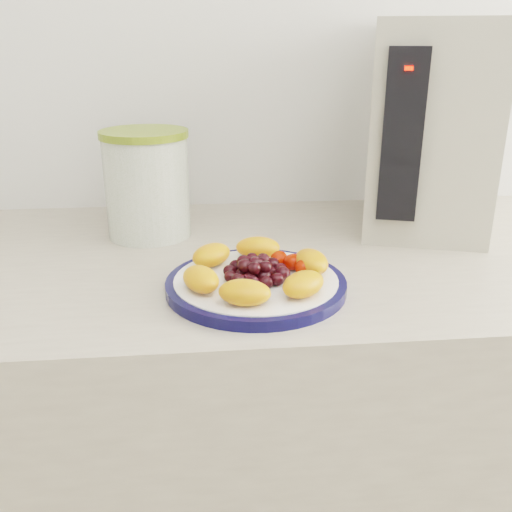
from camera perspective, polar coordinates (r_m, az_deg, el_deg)
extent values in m
cube|color=#B5AA96|center=(1.17, 5.24, -20.69)|extent=(3.50, 0.60, 0.90)
cube|color=brown|center=(1.19, 5.19, -21.77)|extent=(3.48, 0.58, 0.84)
cylinder|color=#0C0E3C|center=(0.78, 0.00, -2.90)|extent=(0.25, 0.25, 0.01)
cylinder|color=white|center=(0.78, 0.00, -2.84)|extent=(0.22, 0.22, 0.02)
cylinder|color=#3F5B1D|center=(1.00, -10.81, 6.74)|extent=(0.16, 0.16, 0.17)
cylinder|color=olive|center=(0.98, -11.17, 11.90)|extent=(0.17, 0.17, 0.01)
cube|color=#AEA997|center=(1.07, 16.85, 12.21)|extent=(0.28, 0.33, 0.35)
cube|color=black|center=(0.92, 14.41, 11.46)|extent=(0.06, 0.04, 0.26)
cube|color=#FF0C05|center=(0.90, 15.04, 17.69)|extent=(0.01, 0.01, 0.01)
ellipsoid|color=orange|center=(0.80, 5.55, -0.54)|extent=(0.06, 0.07, 0.03)
ellipsoid|color=orange|center=(0.85, 0.19, 0.87)|extent=(0.07, 0.05, 0.03)
ellipsoid|color=orange|center=(0.82, -4.48, 0.11)|extent=(0.08, 0.08, 0.03)
ellipsoid|color=orange|center=(0.74, -5.53, -2.30)|extent=(0.06, 0.08, 0.03)
ellipsoid|color=orange|center=(0.70, -1.14, -3.66)|extent=(0.07, 0.06, 0.03)
ellipsoid|color=orange|center=(0.73, 4.75, -2.81)|extent=(0.08, 0.08, 0.03)
ellipsoid|color=black|center=(0.78, 0.00, -1.70)|extent=(0.02, 0.02, 0.02)
ellipsoid|color=black|center=(0.78, 1.37, -1.62)|extent=(0.02, 0.02, 0.02)
ellipsoid|color=black|center=(0.79, 0.56, -1.22)|extent=(0.02, 0.02, 0.02)
ellipsoid|color=black|center=(0.79, -0.79, -1.23)|extent=(0.02, 0.02, 0.02)
ellipsoid|color=black|center=(0.77, -1.38, -1.75)|extent=(0.02, 0.02, 0.02)
ellipsoid|color=black|center=(0.76, -0.58, -2.16)|extent=(0.02, 0.02, 0.02)
ellipsoid|color=black|center=(0.76, 0.82, -2.07)|extent=(0.02, 0.02, 0.02)
ellipsoid|color=black|center=(0.79, 2.48, -1.32)|extent=(0.02, 0.02, 0.02)
ellipsoid|color=black|center=(0.80, 1.65, -0.84)|extent=(0.02, 0.02, 0.02)
ellipsoid|color=black|center=(0.81, 0.42, -0.69)|extent=(0.02, 0.02, 0.02)
ellipsoid|color=black|center=(0.81, -0.92, -0.69)|extent=(0.02, 0.02, 0.02)
ellipsoid|color=black|center=(0.80, -2.03, -1.02)|extent=(0.02, 0.02, 0.02)
ellipsoid|color=black|center=(0.78, -2.64, -1.51)|extent=(0.02, 0.02, 0.02)
ellipsoid|color=black|center=(0.76, -2.56, -2.07)|extent=(0.02, 0.02, 0.02)
ellipsoid|color=black|center=(0.75, -1.76, -2.45)|extent=(0.02, 0.02, 0.02)
ellipsoid|color=black|center=(0.74, -0.45, -2.67)|extent=(0.02, 0.02, 0.02)
ellipsoid|color=black|center=(0.74, 0.99, -2.67)|extent=(0.02, 0.02, 0.02)
ellipsoid|color=black|center=(0.76, 2.14, -2.35)|extent=(0.02, 0.02, 0.02)
ellipsoid|color=black|center=(0.77, 2.68, -1.76)|extent=(0.02, 0.02, 0.02)
ellipsoid|color=black|center=(0.77, 0.00, -0.72)|extent=(0.02, 0.02, 0.02)
ellipsoid|color=black|center=(0.78, 0.70, -0.34)|extent=(0.02, 0.02, 0.02)
ellipsoid|color=black|center=(0.79, -0.41, -0.29)|extent=(0.02, 0.02, 0.02)
ellipsoid|color=black|center=(0.78, -1.23, -0.56)|extent=(0.02, 0.02, 0.02)
ellipsoid|color=black|center=(0.76, -1.14, -0.98)|extent=(0.02, 0.02, 0.02)
ellipsoid|color=black|center=(0.75, -0.17, -1.24)|extent=(0.02, 0.02, 0.02)
ellipsoid|color=black|center=(0.76, 0.93, -1.10)|extent=(0.02, 0.02, 0.02)
ellipsoid|color=red|center=(0.81, 3.78, -0.60)|extent=(0.03, 0.03, 0.02)
ellipsoid|color=red|center=(0.82, 5.43, -0.39)|extent=(0.04, 0.03, 0.02)
ellipsoid|color=red|center=(0.79, 4.84, -1.13)|extent=(0.04, 0.04, 0.02)
ellipsoid|color=red|center=(0.82, 2.31, -0.31)|extent=(0.04, 0.04, 0.02)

